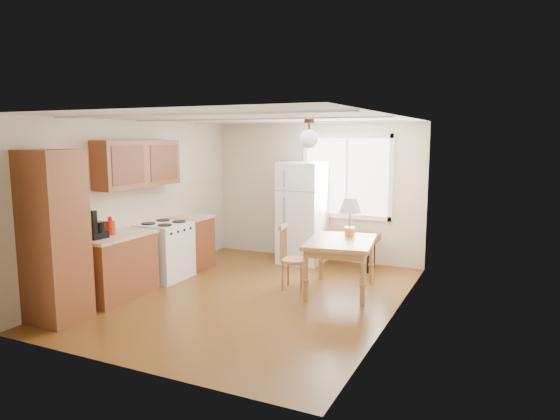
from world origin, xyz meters
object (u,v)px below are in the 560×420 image
Objects in this scene: bench at (340,237)px; dining_table at (341,247)px; refrigerator at (303,213)px; chair at (289,252)px.

dining_table is (0.44, -1.33, 0.13)m from bench.
bench is at bearing 99.48° from dining_table.
refrigerator reaches higher than bench.
dining_table is at bearing -49.39° from refrigerator.
dining_table is 1.42× the size of chair.
chair is (-0.75, -0.17, -0.12)m from dining_table.
refrigerator is 1.89× the size of chair.
refrigerator reaches higher than chair.
chair is (-0.31, -1.50, 0.01)m from bench.
chair reaches higher than dining_table.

